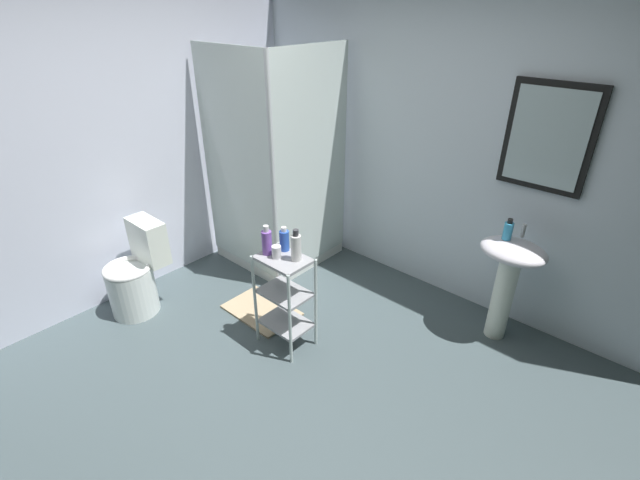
# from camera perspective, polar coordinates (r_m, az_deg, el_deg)

# --- Properties ---
(ground_plane) EXTENTS (4.20, 4.20, 0.02)m
(ground_plane) POSITION_cam_1_polar(r_m,az_deg,el_deg) (3.16, -5.81, -18.56)
(ground_plane) COLOR #445255
(wall_back) EXTENTS (4.20, 0.14, 2.50)m
(wall_back) POSITION_cam_1_polar(r_m,az_deg,el_deg) (3.77, 14.72, 11.60)
(wall_back) COLOR silver
(wall_back) RESTS_ON ground_plane
(wall_left) EXTENTS (0.10, 4.20, 2.50)m
(wall_left) POSITION_cam_1_polar(r_m,az_deg,el_deg) (3.91, -25.91, 10.20)
(wall_left) COLOR silver
(wall_left) RESTS_ON ground_plane
(shower_stall) EXTENTS (0.92, 0.92, 2.00)m
(shower_stall) POSITION_cam_1_polar(r_m,az_deg,el_deg) (4.26, -5.41, 2.92)
(shower_stall) COLOR white
(shower_stall) RESTS_ON ground_plane
(pedestal_sink) EXTENTS (0.46, 0.37, 0.81)m
(pedestal_sink) POSITION_cam_1_polar(r_m,az_deg,el_deg) (3.47, 23.06, -3.68)
(pedestal_sink) COLOR white
(pedestal_sink) RESTS_ON ground_plane
(sink_faucet) EXTENTS (0.03, 0.03, 0.10)m
(sink_faucet) POSITION_cam_1_polar(r_m,az_deg,el_deg) (3.44, 24.65, 1.11)
(sink_faucet) COLOR silver
(sink_faucet) RESTS_ON pedestal_sink
(toilet) EXTENTS (0.37, 0.49, 0.76)m
(toilet) POSITION_cam_1_polar(r_m,az_deg,el_deg) (3.91, -22.51, -4.32)
(toilet) COLOR white
(toilet) RESTS_ON ground_plane
(storage_cart) EXTENTS (0.38, 0.28, 0.74)m
(storage_cart) POSITION_cam_1_polar(r_m,az_deg,el_deg) (3.21, -4.54, -6.97)
(storage_cart) COLOR silver
(storage_cart) RESTS_ON ground_plane
(hand_soap_bottle) EXTENTS (0.06, 0.06, 0.16)m
(hand_soap_bottle) POSITION_cam_1_polar(r_m,az_deg,el_deg) (3.36, 22.99, 1.13)
(hand_soap_bottle) COLOR #389ED1
(hand_soap_bottle) RESTS_ON pedestal_sink
(conditioner_bottle_purple) EXTENTS (0.07, 0.07, 0.22)m
(conditioner_bottle_purple) POSITION_cam_1_polar(r_m,az_deg,el_deg) (3.06, -6.84, -0.22)
(conditioner_bottle_purple) COLOR #7A4CB0
(conditioner_bottle_purple) RESTS_ON storage_cart
(lotion_bottle_white) EXTENTS (0.07, 0.07, 0.23)m
(lotion_bottle_white) POSITION_cam_1_polar(r_m,az_deg,el_deg) (2.97, -3.09, -0.89)
(lotion_bottle_white) COLOR white
(lotion_bottle_white) RESTS_ON storage_cart
(shampoo_bottle_blue) EXTENTS (0.07, 0.07, 0.18)m
(shampoo_bottle_blue) POSITION_cam_1_polar(r_m,az_deg,el_deg) (3.10, -4.60, -0.00)
(shampoo_bottle_blue) COLOR blue
(shampoo_bottle_blue) RESTS_ON storage_cart
(rinse_cup) EXTENTS (0.07, 0.07, 0.09)m
(rinse_cup) POSITION_cam_1_polar(r_m,az_deg,el_deg) (3.03, -5.61, -1.53)
(rinse_cup) COLOR silver
(rinse_cup) RESTS_ON storage_cart
(bath_mat) EXTENTS (0.60, 0.40, 0.02)m
(bath_mat) POSITION_cam_1_polar(r_m,az_deg,el_deg) (3.78, -7.51, -8.93)
(bath_mat) COLOR tan
(bath_mat) RESTS_ON ground_plane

